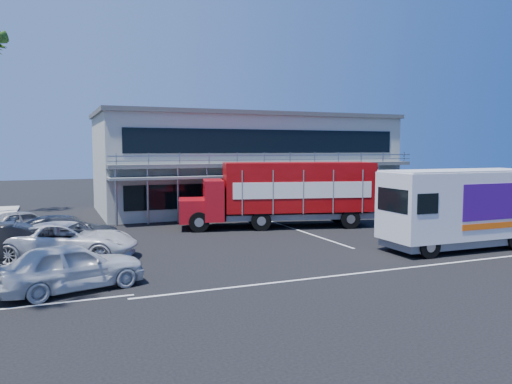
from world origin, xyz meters
name	(u,v)px	position (x,y,z in m)	size (l,w,h in m)	color
ground	(297,244)	(0.00, 0.00, 0.00)	(120.00, 120.00, 0.00)	black
building	(245,162)	(3.00, 14.94, 3.66)	(22.40, 12.00, 7.30)	#A7AA9C
red_truck	(285,192)	(1.83, 5.19, 2.13)	(11.79, 5.34, 3.87)	#A50D15
white_van	(460,207)	(6.52, -3.87, 1.97)	(7.66, 2.76, 3.72)	silver
parked_car_a	(71,266)	(-10.57, -4.28, 0.81)	(1.90, 4.73, 1.61)	silver
parked_car_b	(17,242)	(-12.50, 1.17, 0.80)	(1.69, 4.83, 1.59)	black
parked_car_c	(69,241)	(-10.48, 0.80, 0.79)	(2.63, 5.71, 1.59)	silver
parked_car_d	(66,231)	(-10.51, 4.00, 0.74)	(2.06, 5.08, 1.47)	#292E37
parked_car_e	(25,223)	(-12.50, 7.74, 0.71)	(1.67, 4.16, 1.42)	gray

